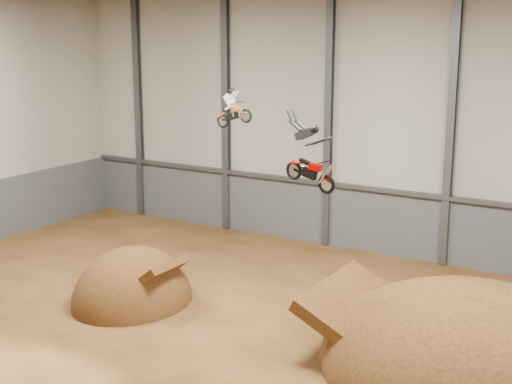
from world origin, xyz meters
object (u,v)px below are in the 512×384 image
at_px(takeoff_ramp, 133,302).
at_px(fmx_rider_b, 309,152).
at_px(fmx_rider_a, 235,105).
at_px(landing_ramp, 471,373).

bearing_deg(takeoff_ramp, fmx_rider_b, -4.98).
xyz_separation_m(takeoff_ramp, fmx_rider_b, (9.04, -0.79, 7.68)).
bearing_deg(takeoff_ramp, fmx_rider_a, 46.90).
distance_m(fmx_rider_a, fmx_rider_b, 7.24).
bearing_deg(fmx_rider_a, landing_ramp, -7.01).
xyz_separation_m(landing_ramp, fmx_rider_b, (-5.67, -1.77, 7.68)).
distance_m(takeoff_ramp, fmx_rider_b, 11.88).
height_order(takeoff_ramp, fmx_rider_a, fmx_rider_a).
xyz_separation_m(fmx_rider_a, fmx_rider_b, (5.77, -4.28, -0.94)).
relative_size(landing_ramp, fmx_rider_b, 3.88).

